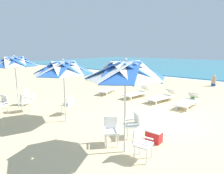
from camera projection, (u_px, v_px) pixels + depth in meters
The scene contains 19 objects.
ground_plane at pixel (161, 118), 8.37m from camera, with size 80.00×80.00×0.00m, color beige.
surf_foam at pixel (219, 82), 17.58m from camera, with size 80.00×0.70×0.01m, color white.
beach_umbrella_0 at pixel (125, 71), 5.18m from camera, with size 2.20×2.20×2.72m.
plastic_chair_0 at pixel (141, 142), 5.21m from camera, with size 0.51×0.48×0.87m.
plastic_chair_1 at pixel (133, 123), 6.47m from camera, with size 0.62×0.63×0.87m.
plastic_chair_2 at pixel (111, 129), 6.02m from camera, with size 0.63×0.63×0.87m.
beach_umbrella_1 at pixel (63, 68), 7.58m from camera, with size 2.35×2.35×2.58m.
plastic_chair_3 at pixel (68, 104), 8.80m from camera, with size 0.54×0.52×0.87m.
beach_umbrella_2 at pixel (15, 62), 9.37m from camera, with size 2.23×2.23×2.66m.
plastic_chair_4 at pixel (2, 103), 8.84m from camera, with size 0.52×0.55×0.87m.
plastic_chair_5 at pixel (24, 102), 9.14m from camera, with size 0.54×0.57×0.87m.
plastic_chair_6 at pixel (29, 96), 10.30m from camera, with size 0.62×0.61×0.87m.
sun_lounger_0 at pixel (189, 101), 10.00m from camera, with size 0.72×2.17×0.62m.
sun_lounger_1 at pixel (162, 97), 11.00m from camera, with size 1.11×2.23×0.62m.
sun_lounger_2 at pixel (137, 93), 11.97m from camera, with size 0.94×2.21×0.62m.
sun_lounger_3 at pixel (109, 89), 13.16m from camera, with size 1.13×2.23×0.62m.
cooler_box at pixel (154, 136), 6.21m from camera, with size 0.50×0.34×0.40m.
beach_ball at pixel (192, 100), 10.79m from camera, with size 0.30×0.30×0.30m, color #2D8C4C.
beachgoer_seated at pixel (214, 82), 15.67m from camera, with size 0.30×0.93×0.92m.
Camera 1 is at (3.32, -7.54, 2.96)m, focal length 30.99 mm.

